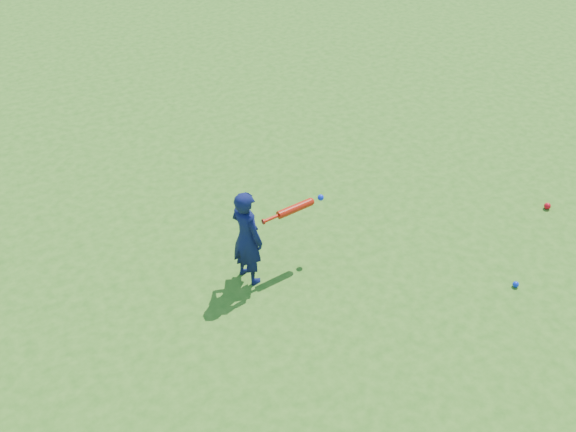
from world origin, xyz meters
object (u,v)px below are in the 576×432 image
at_px(ground_ball_red, 547,206).
at_px(bat_swing, 297,207).
at_px(child, 247,237).
at_px(ground_ball_blue, 516,284).

relative_size(ground_ball_red, bat_swing, 0.11).
bearing_deg(child, ground_ball_blue, -137.12).
bearing_deg(bat_swing, ground_ball_red, -18.06).
height_order(ground_ball_red, bat_swing, bat_swing).
bearing_deg(ground_ball_red, ground_ball_blue, -145.64).
distance_m(child, ground_ball_red, 3.74).
height_order(child, ground_ball_red, child).
bearing_deg(ground_ball_blue, ground_ball_red, 34.36).
relative_size(ground_ball_red, ground_ball_blue, 1.24).
distance_m(child, ground_ball_blue, 2.81).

